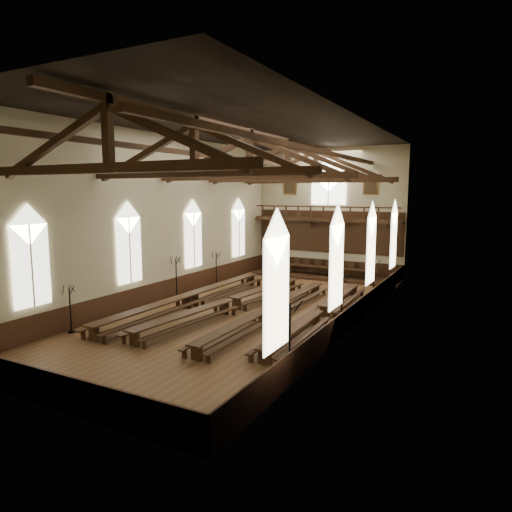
{
  "coord_description": "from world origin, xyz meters",
  "views": [
    {
      "loc": [
        11.9,
        -21.68,
        6.59
      ],
      "look_at": [
        -0.4,
        1.5,
        2.89
      ],
      "focal_mm": 32.0,
      "sensor_mm": 36.0,
      "label": 1
    }
  ],
  "objects_px": {
    "refectory_row_a": "(190,297)",
    "refectory_row_b": "(231,302)",
    "candelabrum_right_far": "(373,289)",
    "high_table": "(325,268)",
    "candelabrum_right_mid": "(341,312)",
    "refectory_row_d": "(320,312)",
    "candelabrum_left_mid": "(177,285)",
    "candelabrum_left_far": "(216,275)",
    "refectory_row_c": "(271,310)",
    "candelabrum_left_near": "(71,318)",
    "candelabrum_right_near": "(290,352)",
    "dais": "(325,277)"
  },
  "relations": [
    {
      "from": "candelabrum_left_mid",
      "to": "candelabrum_right_far",
      "type": "height_order",
      "value": "candelabrum_left_mid"
    },
    {
      "from": "dais",
      "to": "candelabrum_left_mid",
      "type": "xyz_separation_m",
      "value": [
        -5.92,
        -10.78,
        0.71
      ]
    },
    {
      "from": "candelabrum_left_near",
      "to": "refectory_row_b",
      "type": "bearing_deg",
      "value": 55.26
    },
    {
      "from": "refectory_row_b",
      "to": "refectory_row_c",
      "type": "height_order",
      "value": "refectory_row_b"
    },
    {
      "from": "refectory_row_c",
      "to": "candelabrum_right_near",
      "type": "bearing_deg",
      "value": -58.4
    },
    {
      "from": "high_table",
      "to": "candelabrum_left_far",
      "type": "xyz_separation_m",
      "value": [
        -5.92,
        -6.22,
        -0.04
      ]
    },
    {
      "from": "refectory_row_d",
      "to": "high_table",
      "type": "distance_m",
      "value": 12.1
    },
    {
      "from": "refectory_row_d",
      "to": "candelabrum_left_mid",
      "type": "distance_m",
      "value": 9.73
    },
    {
      "from": "dais",
      "to": "refectory_row_d",
      "type": "bearing_deg",
      "value": -71.82
    },
    {
      "from": "refectory_row_c",
      "to": "refectory_row_a",
      "type": "bearing_deg",
      "value": 178.21
    },
    {
      "from": "high_table",
      "to": "candelabrum_right_near",
      "type": "bearing_deg",
      "value": -74.38
    },
    {
      "from": "refectory_row_d",
      "to": "candelabrum_left_mid",
      "type": "xyz_separation_m",
      "value": [
        -9.7,
        0.72,
        0.3
      ]
    },
    {
      "from": "refectory_row_d",
      "to": "dais",
      "type": "xyz_separation_m",
      "value": [
        -3.77,
        11.49,
        -0.41
      ]
    },
    {
      "from": "refectory_row_b",
      "to": "candelabrum_left_far",
      "type": "xyz_separation_m",
      "value": [
        -4.7,
        5.8,
        0.18
      ]
    },
    {
      "from": "refectory_row_d",
      "to": "candelabrum_left_mid",
      "type": "relative_size",
      "value": 5.25
    },
    {
      "from": "refectory_row_d",
      "to": "refectory_row_b",
      "type": "bearing_deg",
      "value": -174.01
    },
    {
      "from": "candelabrum_left_mid",
      "to": "candelabrum_right_mid",
      "type": "height_order",
      "value": "candelabrum_right_mid"
    },
    {
      "from": "refectory_row_b",
      "to": "dais",
      "type": "xyz_separation_m",
      "value": [
        1.22,
        12.02,
        -0.45
      ]
    },
    {
      "from": "refectory_row_a",
      "to": "refectory_row_d",
      "type": "bearing_deg",
      "value": 5.12
    },
    {
      "from": "refectory_row_b",
      "to": "candelabrum_left_mid",
      "type": "relative_size",
      "value": 5.47
    },
    {
      "from": "candelabrum_right_mid",
      "to": "refectory_row_b",
      "type": "bearing_deg",
      "value": 177.02
    },
    {
      "from": "refectory_row_c",
      "to": "candelabrum_right_mid",
      "type": "height_order",
      "value": "candelabrum_right_mid"
    },
    {
      "from": "refectory_row_a",
      "to": "candelabrum_right_far",
      "type": "height_order",
      "value": "candelabrum_right_far"
    },
    {
      "from": "high_table",
      "to": "candelabrum_right_near",
      "type": "height_order",
      "value": "candelabrum_right_near"
    },
    {
      "from": "candelabrum_left_near",
      "to": "high_table",
      "type": "bearing_deg",
      "value": 72.51
    },
    {
      "from": "refectory_row_b",
      "to": "high_table",
      "type": "height_order",
      "value": "high_table"
    },
    {
      "from": "refectory_row_a",
      "to": "candelabrum_left_mid",
      "type": "bearing_deg",
      "value": 145.9
    },
    {
      "from": "refectory_row_a",
      "to": "candelabrum_left_near",
      "type": "bearing_deg",
      "value": -107.35
    },
    {
      "from": "candelabrum_left_far",
      "to": "candelabrum_right_near",
      "type": "relative_size",
      "value": 0.85
    },
    {
      "from": "refectory_row_c",
      "to": "candelabrum_left_near",
      "type": "relative_size",
      "value": 6.02
    },
    {
      "from": "high_table",
      "to": "candelabrum_right_mid",
      "type": "height_order",
      "value": "candelabrum_right_mid"
    },
    {
      "from": "dais",
      "to": "candelabrum_right_near",
      "type": "xyz_separation_m",
      "value": [
        5.18,
        -18.52,
        0.77
      ]
    },
    {
      "from": "refectory_row_c",
      "to": "refectory_row_d",
      "type": "distance_m",
      "value": 2.54
    },
    {
      "from": "refectory_row_a",
      "to": "refectory_row_b",
      "type": "distance_m",
      "value": 2.64
    },
    {
      "from": "candelabrum_left_mid",
      "to": "candelabrum_left_far",
      "type": "height_order",
      "value": "candelabrum_left_mid"
    },
    {
      "from": "dais",
      "to": "candelabrum_left_mid",
      "type": "height_order",
      "value": "candelabrum_left_mid"
    },
    {
      "from": "refectory_row_b",
      "to": "candelabrum_left_near",
      "type": "relative_size",
      "value": 6.29
    },
    {
      "from": "refectory_row_d",
      "to": "candelabrum_left_near",
      "type": "bearing_deg",
      "value": -143.02
    },
    {
      "from": "candelabrum_left_near",
      "to": "candelabrum_right_far",
      "type": "bearing_deg",
      "value": 48.93
    },
    {
      "from": "refectory_row_b",
      "to": "refectory_row_d",
      "type": "xyz_separation_m",
      "value": [
        5.0,
        0.52,
        -0.04
      ]
    },
    {
      "from": "refectory_row_a",
      "to": "refectory_row_d",
      "type": "xyz_separation_m",
      "value": [
        7.63,
        0.68,
        -0.07
      ]
    },
    {
      "from": "candelabrum_left_near",
      "to": "refectory_row_a",
      "type": "bearing_deg",
      "value": 72.65
    },
    {
      "from": "refectory_row_b",
      "to": "candelabrum_right_mid",
      "type": "xyz_separation_m",
      "value": [
        6.4,
        -0.33,
        0.31
      ]
    },
    {
      "from": "candelabrum_right_near",
      "to": "candelabrum_right_far",
      "type": "distance_m",
      "value": 12.46
    },
    {
      "from": "refectory_row_d",
      "to": "candelabrum_left_mid",
      "type": "bearing_deg",
      "value": 175.77
    },
    {
      "from": "refectory_row_d",
      "to": "refectory_row_a",
      "type": "bearing_deg",
      "value": -174.88
    },
    {
      "from": "dais",
      "to": "candelabrum_left_far",
      "type": "bearing_deg",
      "value": -133.61
    },
    {
      "from": "candelabrum_left_mid",
      "to": "candelabrum_right_far",
      "type": "relative_size",
      "value": 1.01
    },
    {
      "from": "refectory_row_c",
      "to": "candelabrum_left_far",
      "type": "distance_m",
      "value": 9.53
    },
    {
      "from": "candelabrum_left_mid",
      "to": "candelabrum_left_near",
      "type": "bearing_deg",
      "value": -90.0
    }
  ]
}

